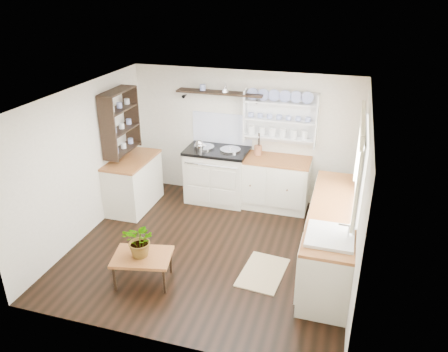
{
  "coord_description": "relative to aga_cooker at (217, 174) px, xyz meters",
  "views": [
    {
      "loc": [
        1.75,
        -5.2,
        3.68
      ],
      "look_at": [
        0.13,
        0.25,
        1.1
      ],
      "focal_mm": 35.0,
      "sensor_mm": 36.0,
      "label": 1
    }
  ],
  "objects": [
    {
      "name": "floor_rug",
      "position": [
        1.26,
        -1.93,
        -0.49
      ],
      "size": [
        0.63,
        0.9,
        0.02
      ],
      "primitive_type": "cube",
      "rotation": [
        0.0,
        0.0,
        -0.1
      ],
      "color": "olive",
      "rests_on": "floor"
    },
    {
      "name": "wall_left",
      "position": [
        -1.61,
        -1.57,
        0.66
      ],
      "size": [
        0.02,
        3.8,
        2.3
      ],
      "primitive_type": "cube",
      "color": "beige",
      "rests_on": "ground"
    },
    {
      "name": "aga_cooker",
      "position": [
        0.0,
        0.0,
        0.0
      ],
      "size": [
        1.09,
        0.75,
        1.0
      ],
      "color": "beige",
      "rests_on": "floor"
    },
    {
      "name": "ceiling",
      "position": [
        0.39,
        -1.57,
        1.81
      ],
      "size": [
        4.0,
        3.8,
        0.01
      ],
      "primitive_type": "cube",
      "color": "white",
      "rests_on": "wall_back"
    },
    {
      "name": "high_shelf",
      "position": [
        -0.01,
        0.21,
        1.41
      ],
      "size": [
        1.5,
        0.29,
        0.16
      ],
      "color": "black",
      "rests_on": "wall_back"
    },
    {
      "name": "wall_back",
      "position": [
        0.39,
        0.33,
        0.66
      ],
      "size": [
        4.0,
        0.02,
        2.3
      ],
      "primitive_type": "cube",
      "color": "beige",
      "rests_on": "ground"
    },
    {
      "name": "utensil_crock",
      "position": [
        0.7,
        0.11,
        0.5
      ],
      "size": [
        0.14,
        0.14,
        0.16
      ],
      "primitive_type": "cylinder",
      "color": "#925635",
      "rests_on": "back_cabinets"
    },
    {
      "name": "plate_rack",
      "position": [
        1.04,
        0.29,
        1.06
      ],
      "size": [
        1.2,
        0.22,
        0.9
      ],
      "color": "white",
      "rests_on": "wall_back"
    },
    {
      "name": "kettle",
      "position": [
        -0.28,
        -0.12,
        0.55
      ],
      "size": [
        0.18,
        0.18,
        0.22
      ],
      "primitive_type": null,
      "color": "silver",
      "rests_on": "aga_cooker"
    },
    {
      "name": "window",
      "position": [
        2.34,
        -1.42,
        1.07
      ],
      "size": [
        0.08,
        1.55,
        1.22
      ],
      "color": "white",
      "rests_on": "wall_right"
    },
    {
      "name": "left_shelving",
      "position": [
        -1.45,
        -0.67,
        1.06
      ],
      "size": [
        0.28,
        0.8,
        1.05
      ],
      "primitive_type": "cube",
      "color": "black",
      "rests_on": "wall_left"
    },
    {
      "name": "potted_plant",
      "position": [
        -0.23,
        -2.55,
        0.14
      ],
      "size": [
        0.46,
        0.41,
        0.47
      ],
      "primitive_type": "imported",
      "rotation": [
        0.0,
        0.0,
        -0.12
      ],
      "color": "#3F7233",
      "rests_on": "center_table"
    },
    {
      "name": "floor",
      "position": [
        0.39,
        -1.57,
        -0.49
      ],
      "size": [
        4.0,
        3.8,
        0.01
      ],
      "primitive_type": "cube",
      "color": "black",
      "rests_on": "ground"
    },
    {
      "name": "right_cabinets",
      "position": [
        2.09,
        -1.47,
        -0.03
      ],
      "size": [
        0.62,
        2.43,
        0.9
      ],
      "color": "beige",
      "rests_on": "floor"
    },
    {
      "name": "center_table",
      "position": [
        -0.23,
        -2.55,
        -0.14
      ],
      "size": [
        0.84,
        0.67,
        0.4
      ],
      "rotation": [
        0.0,
        0.0,
        0.21
      ],
      "color": "brown",
      "rests_on": "floor"
    },
    {
      "name": "belfast_sink",
      "position": [
        2.09,
        -2.22,
        0.31
      ],
      "size": [
        0.55,
        0.6,
        0.45
      ],
      "color": "white",
      "rests_on": "right_cabinets"
    },
    {
      "name": "wall_right",
      "position": [
        2.39,
        -1.57,
        0.66
      ],
      "size": [
        0.02,
        3.8,
        2.3
      ],
      "primitive_type": "cube",
      "color": "beige",
      "rests_on": "ground"
    },
    {
      "name": "left_cabinets",
      "position": [
        -1.31,
        -0.67,
        -0.03
      ],
      "size": [
        0.62,
        1.13,
        0.9
      ],
      "color": "beige",
      "rests_on": "floor"
    },
    {
      "name": "back_cabinets",
      "position": [
        0.99,
        0.03,
        -0.03
      ],
      "size": [
        1.27,
        0.63,
        0.9
      ],
      "color": "beige",
      "rests_on": "floor"
    }
  ]
}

